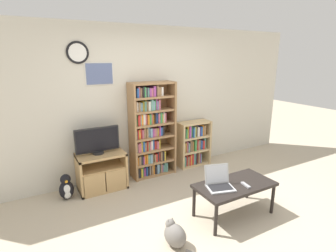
% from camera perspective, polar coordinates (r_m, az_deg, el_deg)
% --- Properties ---
extents(ground_plane, '(18.00, 18.00, 0.00)m').
position_cam_1_polar(ground_plane, '(3.69, 7.97, -19.70)').
color(ground_plane, '#BCAD93').
extents(wall_back, '(6.59, 0.09, 2.60)m').
position_cam_1_polar(wall_back, '(4.67, -4.94, 5.22)').
color(wall_back, beige).
rests_on(wall_back, ground_plane).
extents(tv_stand, '(0.74, 0.46, 0.60)m').
position_cam_1_polar(tv_stand, '(4.40, -14.20, -9.50)').
color(tv_stand, tan).
rests_on(tv_stand, ground_plane).
extents(television, '(0.68, 0.18, 0.43)m').
position_cam_1_polar(television, '(4.24, -15.12, -3.09)').
color(television, black).
rests_on(television, tv_stand).
extents(bookshelf_tall, '(0.79, 0.32, 1.67)m').
position_cam_1_polar(bookshelf_tall, '(4.61, -3.96, -1.11)').
color(bookshelf_tall, '#9E754C').
rests_on(bookshelf_tall, ground_plane).
extents(bookshelf_short, '(0.65, 0.30, 0.88)m').
position_cam_1_polar(bookshelf_short, '(5.16, 5.27, -3.86)').
color(bookshelf_short, tan).
rests_on(bookshelf_short, ground_plane).
extents(coffee_table, '(1.06, 0.54, 0.46)m').
position_cam_1_polar(coffee_table, '(3.68, 14.31, -12.74)').
color(coffee_table, black).
rests_on(coffee_table, ground_plane).
extents(laptop, '(0.40, 0.37, 0.27)m').
position_cam_1_polar(laptop, '(3.50, 11.03, -11.88)').
color(laptop, '#B7BABC').
rests_on(laptop, coffee_table).
extents(remote_near_laptop, '(0.07, 0.16, 0.02)m').
position_cam_1_polar(remote_near_laptop, '(3.64, 16.56, -12.21)').
color(remote_near_laptop, '#99999E').
rests_on(remote_near_laptop, coffee_table).
extents(cat, '(0.35, 0.51, 0.31)m').
position_cam_1_polar(cat, '(3.21, 1.42, -22.53)').
color(cat, slate).
rests_on(cat, ground_plane).
extents(penguin_figurine, '(0.21, 0.19, 0.40)m').
position_cam_1_polar(penguin_figurine, '(4.31, -21.23, -12.46)').
color(penguin_figurine, black).
rests_on(penguin_figurine, ground_plane).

